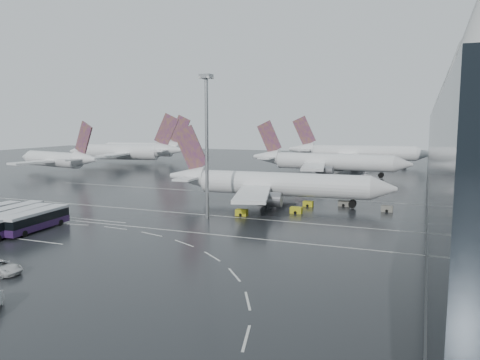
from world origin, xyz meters
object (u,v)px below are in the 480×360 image
at_px(jet_remote_west, 58,160).
at_px(gse_cart_belly_e, 308,204).
at_px(bus_row_near_c, 21,218).
at_px(gse_cart_belly_d, 387,209).
at_px(jet_remote_far, 146,149).
at_px(gse_cart_belly_a, 296,210).
at_px(gse_cart_belly_b, 344,203).
at_px(gse_cart_belly_c, 242,212).
at_px(bus_row_near_b, 13,214).
at_px(floodlight_mast, 207,129).
at_px(airliner_main, 272,184).
at_px(jet_remote_mid, 127,152).
at_px(airliner_gate_c, 356,153).
at_px(bus_row_near_d, 36,220).
at_px(airliner_gate_b, 325,162).

bearing_deg(jet_remote_west, gse_cart_belly_e, 174.63).
relative_size(bus_row_near_c, gse_cart_belly_d, 6.01).
xyz_separation_m(jet_remote_far, bus_row_near_c, (54.92, -123.00, -3.63)).
xyz_separation_m(bus_row_near_c, gse_cart_belly_a, (40.76, 30.62, -1.18)).
distance_m(gse_cart_belly_b, gse_cart_belly_c, 24.71).
height_order(bus_row_near_b, gse_cart_belly_c, bus_row_near_b).
height_order(floodlight_mast, gse_cart_belly_a, floodlight_mast).
bearing_deg(airliner_main, gse_cart_belly_a, -50.39).
height_order(jet_remote_mid, gse_cart_belly_a, jet_remote_mid).
bearing_deg(bus_row_near_b, jet_remote_far, 17.84).
bearing_deg(floodlight_mast, jet_remote_far, 128.20).
relative_size(airliner_gate_c, gse_cart_belly_e, 27.00).
bearing_deg(floodlight_mast, airliner_gate_c, 84.55).
bearing_deg(gse_cart_belly_a, gse_cart_belly_e, 87.10).
bearing_deg(bus_row_near_d, jet_remote_west, 35.98).
distance_m(bus_row_near_b, gse_cart_belly_c, 42.04).
bearing_deg(bus_row_near_d, bus_row_near_b, 68.95).
bearing_deg(gse_cart_belly_b, bus_row_near_b, -142.60).
distance_m(jet_remote_mid, gse_cart_belly_d, 125.63).
height_order(airliner_main, gse_cart_belly_e, airliner_main).
bearing_deg(airliner_gate_c, airliner_main, -99.30).
bearing_deg(gse_cart_belly_b, airliner_main, -168.41).
bearing_deg(gse_cart_belly_a, floodlight_mast, -145.02).
distance_m(airliner_gate_c, gse_cart_belly_a, 108.03).
bearing_deg(bus_row_near_d, floodlight_mast, -52.36).
xyz_separation_m(bus_row_near_c, gse_cart_belly_e, (41.19, 39.05, -1.24)).
relative_size(jet_remote_west, bus_row_near_c, 3.07).
bearing_deg(gse_cart_belly_d, gse_cart_belly_e, -179.54).
distance_m(airliner_gate_c, gse_cart_belly_b, 96.92).
height_order(floodlight_mast, gse_cart_belly_c, floodlight_mast).
xyz_separation_m(gse_cart_belly_b, gse_cart_belly_d, (9.26, -3.15, -0.02)).
distance_m(airliner_gate_c, gse_cart_belly_d, 101.50).
height_order(airliner_gate_b, gse_cart_belly_e, airliner_gate_b).
distance_m(gse_cart_belly_c, gse_cart_belly_d, 30.12).
relative_size(gse_cart_belly_d, gse_cart_belly_e, 1.07).
height_order(airliner_gate_c, floodlight_mast, floodlight_mast).
bearing_deg(jet_remote_far, airliner_gate_b, 156.43).
distance_m(gse_cart_belly_b, gse_cart_belly_e, 7.90).
relative_size(bus_row_near_b, gse_cart_belly_b, 5.63).
bearing_deg(airliner_gate_b, bus_row_near_b, -109.95).
bearing_deg(jet_remote_far, gse_cart_belly_a, 129.02).
bearing_deg(gse_cart_belly_c, bus_row_near_b, -148.03).
xyz_separation_m(bus_row_near_c, gse_cart_belly_c, (31.42, 24.35, -1.20)).
bearing_deg(gse_cart_belly_c, jet_remote_mid, 136.32).
bearing_deg(gse_cart_belly_d, gse_cart_belly_b, 161.24).
relative_size(jet_remote_mid, bus_row_near_b, 3.72).
height_order(airliner_main, gse_cart_belly_c, airliner_main).
relative_size(floodlight_mast, gse_cart_belly_e, 12.62).
xyz_separation_m(airliner_main, airliner_gate_c, (4.41, 99.37, 0.76)).
height_order(airliner_main, airliner_gate_c, airliner_gate_c).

